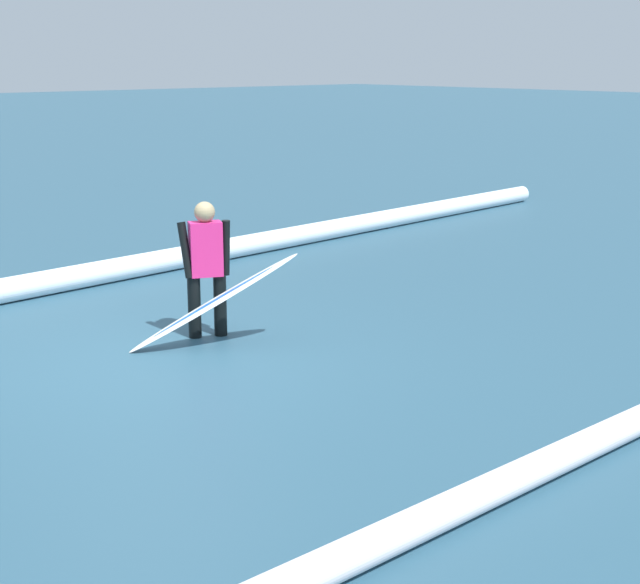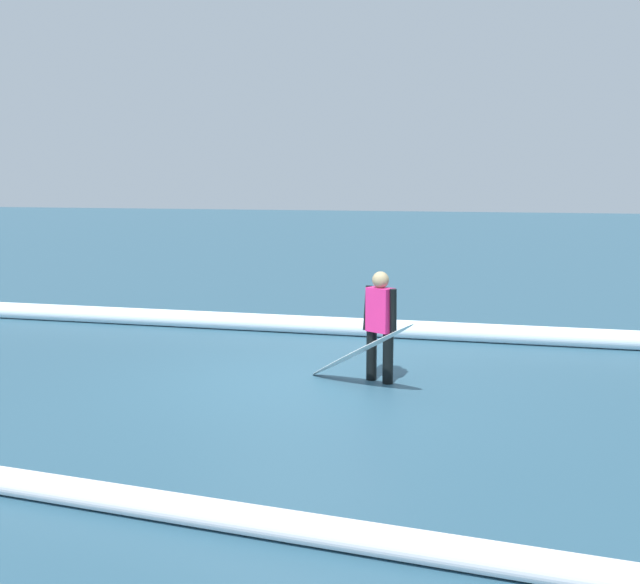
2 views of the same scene
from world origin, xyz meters
TOP-DOWN VIEW (x-y plane):
  - ground_plane at (0.00, 0.00)m, footprint 140.86×140.86m
  - surfer at (-0.97, -0.36)m, footprint 0.48×0.36m
  - surfboard at (-0.80, 0.01)m, footprint 1.71×1.09m
  - wave_crest_foreground at (-0.24, -3.22)m, footprint 22.81×2.13m
  - wave_crest_midground at (-1.85, 4.19)m, footprint 20.44×0.30m

SIDE VIEW (x-z plane):
  - ground_plane at x=0.00m, z-range 0.00..0.00m
  - wave_crest_midground at x=-1.85m, z-range 0.00..0.23m
  - wave_crest_foreground at x=-0.24m, z-range 0.00..0.31m
  - surfboard at x=-0.80m, z-range -0.01..0.97m
  - surfer at x=-0.97m, z-range 0.09..1.55m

